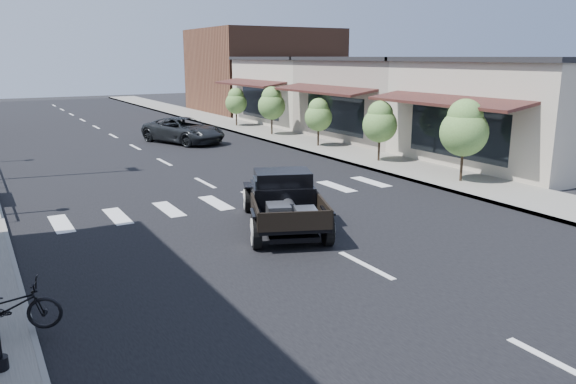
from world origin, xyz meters
TOP-DOWN VIEW (x-y plane):
  - ground at (0.00, 0.00)m, footprint 120.00×120.00m
  - road at (0.00, 15.00)m, footprint 14.00×80.00m
  - road_markings at (0.00, 10.00)m, footprint 12.00×60.00m
  - sidewalk_right at (8.50, 15.00)m, footprint 3.00×80.00m
  - storefront_near at (15.00, 4.00)m, footprint 10.00×9.00m
  - storefront_mid at (15.00, 13.00)m, footprint 10.00×9.00m
  - storefront_far at (15.00, 22.00)m, footprint 10.00×9.00m
  - far_building_right at (15.50, 32.00)m, footprint 11.00×10.00m
  - small_tree_a at (8.30, 2.02)m, footprint 1.77×1.77m
  - small_tree_b at (8.30, 6.91)m, footprint 1.54×1.54m
  - small_tree_c at (8.30, 11.94)m, footprint 1.43×1.43m
  - small_tree_d at (8.30, 17.10)m, footprint 1.64×1.64m
  - small_tree_e at (8.30, 22.19)m, footprint 1.46×1.46m
  - hotrod_pickup at (-0.19, 0.53)m, footprint 3.81×5.23m
  - second_car at (2.81, 17.23)m, footprint 4.03×5.56m
  - motorcycle at (-7.37, -2.77)m, footprint 1.81×1.04m

SIDE VIEW (x-z plane):
  - ground at x=0.00m, z-range 0.00..0.00m
  - road_markings at x=0.00m, z-range -0.03..0.03m
  - road at x=0.00m, z-range 0.00..0.02m
  - sidewalk_right at x=8.50m, z-range 0.00..0.15m
  - motorcycle at x=-7.37m, z-range 0.15..1.05m
  - second_car at x=2.81m, z-range 0.00..1.41m
  - hotrod_pickup at x=-0.19m, z-range 0.00..1.65m
  - small_tree_c at x=8.30m, z-range 0.15..2.53m
  - small_tree_e at x=8.30m, z-range 0.15..2.58m
  - small_tree_b at x=8.30m, z-range 0.15..2.72m
  - small_tree_d at x=8.30m, z-range 0.15..2.88m
  - small_tree_a at x=8.30m, z-range 0.15..3.10m
  - storefront_near at x=15.00m, z-range 0.00..4.50m
  - storefront_mid at x=15.00m, z-range 0.00..4.50m
  - storefront_far at x=15.00m, z-range 0.00..4.50m
  - far_building_right at x=15.50m, z-range 0.00..7.00m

